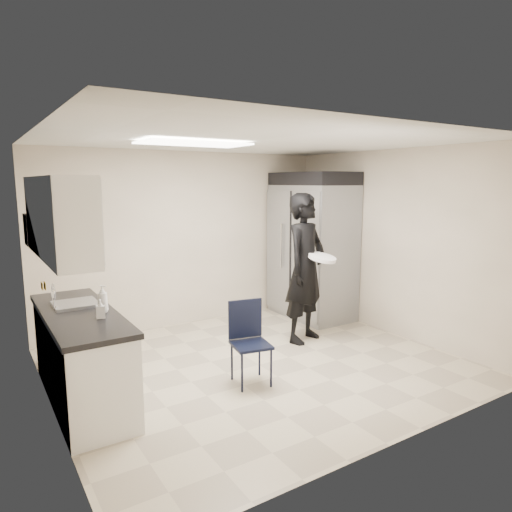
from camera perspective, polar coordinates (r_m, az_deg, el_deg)
floor at (r=5.58m, az=0.37°, el=-13.44°), size 4.50×4.50×0.00m
ceiling at (r=5.17m, az=0.40°, el=14.24°), size 4.50×4.50×0.00m
back_wall at (r=6.96m, az=-8.57°, el=2.12°), size 4.50×0.00×4.50m
left_wall at (r=4.44m, az=-24.86°, el=-2.66°), size 0.00×4.00×4.00m
right_wall at (r=6.69m, az=16.81°, el=1.54°), size 0.00×4.00×4.00m
ceiling_panel at (r=5.22m, az=-7.77°, el=13.77°), size 1.20×0.60×0.02m
lower_counter at (r=4.91m, az=-20.95°, el=-11.89°), size 0.60×1.90×0.86m
countertop at (r=4.77m, az=-21.26°, el=-6.77°), size 0.64×1.95×0.05m
sink at (r=5.02m, az=-21.59°, el=-6.20°), size 0.42×0.40×0.14m
faucet at (r=4.95m, az=-23.97°, el=-4.76°), size 0.02×0.02×0.24m
upper_cabinets at (r=4.59m, az=-23.48°, el=4.43°), size 0.35×1.80×0.75m
towel_dispenser at (r=5.74m, az=-25.82°, el=3.02°), size 0.22×0.30×0.35m
notice_sticker_left at (r=4.55m, az=-24.89°, el=-3.41°), size 0.00×0.12×0.07m
notice_sticker_right at (r=4.76m, az=-25.18°, el=-3.41°), size 0.00×0.12×0.07m
commercial_fridge at (r=7.34m, az=7.02°, el=0.55°), size 0.80×1.35×2.10m
fridge_compressor at (r=7.26m, az=7.20°, el=9.56°), size 0.80×1.35×0.20m
folding_chair at (r=4.95m, az=-0.62°, el=-11.06°), size 0.45×0.45×0.86m
man_tuxedo at (r=6.17m, az=6.20°, el=-1.51°), size 0.86×0.72×2.01m
bucket_lid at (r=6.02m, az=8.28°, el=-0.20°), size 0.47×0.47×0.05m
soap_bottle_a at (r=4.63m, az=-18.64°, el=-5.09°), size 0.14×0.14×0.26m
soap_bottle_b at (r=4.45m, az=-18.86°, el=-6.25°), size 0.09×0.10×0.18m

